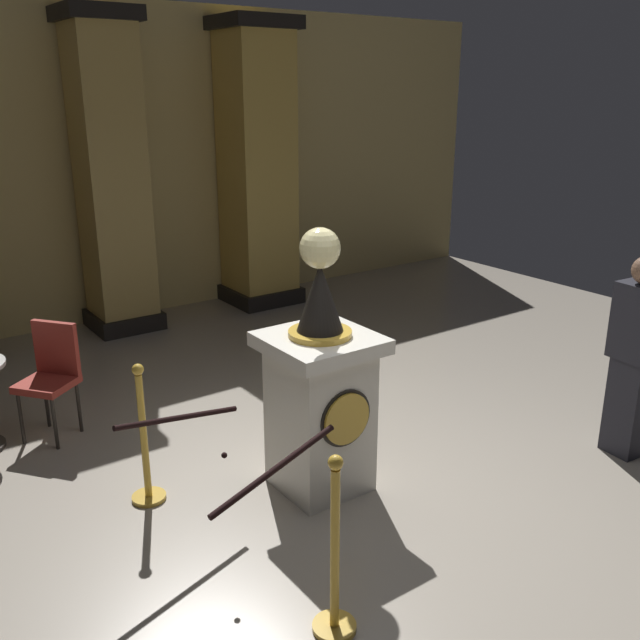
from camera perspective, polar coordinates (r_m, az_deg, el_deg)
name	(u,v)px	position (r m, az deg, el deg)	size (l,w,h in m)	color
ground_plane	(359,495)	(5.15, 3.18, -14.09)	(11.93, 11.93, 0.00)	#9E9384
back_wall	(96,167)	(8.92, -17.79, 11.80)	(11.93, 0.16, 3.75)	tan
pedestal_clock	(320,392)	(4.91, 0.03, -5.88)	(0.73, 0.73, 1.91)	silver
stanchion_near	(145,454)	(5.07, -14.06, -10.54)	(0.24, 0.24, 1.03)	gold
stanchion_far	(335,572)	(3.87, 1.21, -19.82)	(0.24, 0.24, 1.05)	gold
velvet_rope	(224,442)	(4.20, -7.87, -9.82)	(1.06, 1.08, 0.22)	black
column_right	(257,168)	(9.27, -5.16, 12.25)	(0.93, 0.93, 3.60)	black
column_centre_rear	(111,178)	(8.46, -16.65, 11.00)	(0.81, 0.81, 3.60)	black
bystander_guest	(634,353)	(5.83, 24.25, -2.49)	(0.25, 0.38, 1.60)	#26262D
cafe_chair_red	(51,370)	(6.13, -21.07, -3.83)	(0.56, 0.56, 0.96)	black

